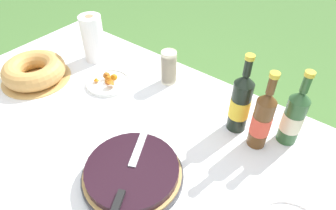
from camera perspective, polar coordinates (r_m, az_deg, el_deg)
name	(u,v)px	position (r m, az deg, el deg)	size (l,w,h in m)	color
garden_table	(112,141)	(1.26, -10.57, -6.69)	(1.74, 1.11, 0.68)	brown
tablecloth	(111,133)	(1.22, -10.82, -5.27)	(1.75, 1.12, 0.10)	white
berry_tart	(132,173)	(1.03, -6.80, -12.70)	(0.34, 0.34, 0.06)	#38383D
serving_knife	(129,174)	(0.99, -7.47, -12.82)	(0.19, 0.35, 0.01)	silver
bundt_cake	(34,71)	(1.56, -24.14, 5.99)	(0.32, 0.32, 0.10)	tan
cup_stack	(169,67)	(1.39, 0.16, 7.21)	(0.07, 0.07, 0.16)	beige
cider_bottle_green	(294,117)	(1.17, 22.83, -2.08)	(0.08, 0.08, 0.31)	#2D562D
cider_bottle_amber	(262,120)	(1.11, 17.48, -2.66)	(0.07, 0.07, 0.32)	brown
juice_bottle_red	(240,103)	(1.15, 13.64, 0.41)	(0.08, 0.08, 0.33)	black
snack_plate_near	(108,82)	(1.44, -11.29, 4.34)	(0.21, 0.21, 0.06)	white
paper_towel_roll	(93,38)	(1.59, -14.10, 12.21)	(0.11, 0.11, 0.24)	white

